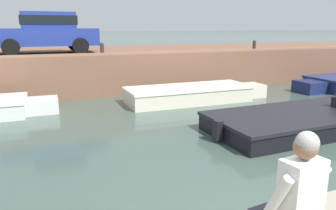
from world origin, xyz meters
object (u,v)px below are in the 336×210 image
Objects in this scene: motorboat_passing at (321,118)px; mooring_bollard_mid at (102,48)px; boat_moored_central_cream at (194,94)px; car_left_inner_blue at (46,31)px; mooring_bollard_east at (254,45)px; person_seated_left at (296,196)px.

motorboat_passing is 15.53× the size of mooring_bollard_mid.
boat_moored_central_cream is 6.18m from car_left_inner_blue.
boat_moored_central_cream is 0.75× the size of motorboat_passing.
motorboat_passing is at bearing -50.75° from mooring_bollard_mid.
mooring_bollard_mid is at bearing 180.00° from mooring_bollard_east.
car_left_inner_blue is at bearing 169.95° from mooring_bollard_east.
mooring_bollard_mid is 1.00× the size of mooring_bollard_east.
mooring_bollard_east is 0.46× the size of person_seated_left.
car_left_inner_blue is (-6.58, 7.26, 2.16)m from motorboat_passing.
person_seated_left is (-4.74, -4.37, 0.92)m from motorboat_passing.
boat_moored_central_cream is 5.35× the size of person_seated_left.
person_seated_left reaches higher than boat_moored_central_cream.
boat_moored_central_cream is 3.75m from mooring_bollard_mid.
mooring_bollard_mid reaches higher than motorboat_passing.
car_left_inner_blue reaches higher than boat_moored_central_cream.
motorboat_passing is 10.04m from car_left_inner_blue.
mooring_bollard_east is at bearing 0.00° from mooring_bollard_mid.
mooring_bollard_mid reaches higher than boat_moored_central_cream.
motorboat_passing is 6.25m from mooring_bollard_east.
person_seated_left is at bearing -122.76° from mooring_bollard_east.
boat_moored_central_cream is 4.26m from motorboat_passing.
person_seated_left is (-6.53, -10.15, -0.64)m from mooring_bollard_east.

